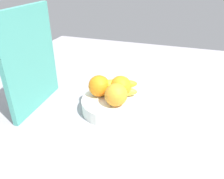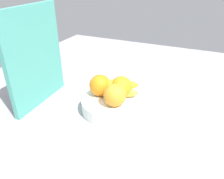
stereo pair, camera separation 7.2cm
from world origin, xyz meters
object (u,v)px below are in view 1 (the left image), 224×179
(fruit_bowl, at_px, (112,105))
(orange_front_right, at_px, (121,86))
(cutting_board, at_px, (31,61))
(orange_center, at_px, (99,86))
(orange_front_left, at_px, (116,95))
(banana_bunch, at_px, (114,88))

(fruit_bowl, xyz_separation_m, orange_front_right, (0.03, -0.02, 0.06))
(cutting_board, bearing_deg, orange_front_right, -77.06)
(orange_center, xyz_separation_m, cutting_board, (-0.06, 0.23, 0.09))
(orange_front_left, xyz_separation_m, cutting_board, (-0.02, 0.31, 0.09))
(orange_front_left, bearing_deg, banana_bunch, 21.16)
(fruit_bowl, relative_size, cutting_board, 0.61)
(orange_front_left, relative_size, orange_center, 1.00)
(orange_center, bearing_deg, orange_front_right, -75.10)
(orange_center, xyz_separation_m, banana_bunch, (0.02, -0.05, -0.01))
(orange_front_right, bearing_deg, orange_center, 104.90)
(fruit_bowl, distance_m, cutting_board, 0.33)
(orange_front_right, bearing_deg, cutting_board, 105.42)
(orange_front_left, relative_size, orange_front_right, 1.00)
(orange_front_right, xyz_separation_m, orange_center, (-0.02, 0.08, 0.00))
(fruit_bowl, relative_size, orange_front_right, 2.80)
(orange_center, height_order, banana_bunch, orange_center)
(orange_front_left, distance_m, banana_bunch, 0.07)
(fruit_bowl, relative_size, orange_front_left, 2.80)
(orange_front_left, xyz_separation_m, orange_center, (0.05, 0.08, 0.00))
(fruit_bowl, relative_size, banana_bunch, 1.26)
(orange_front_left, relative_size, banana_bunch, 0.45)
(orange_front_left, height_order, cutting_board, cutting_board)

